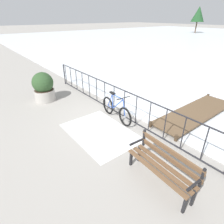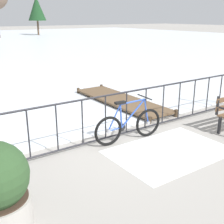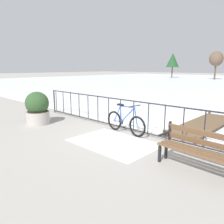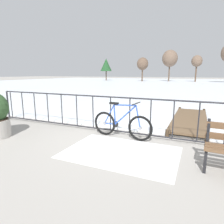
{
  "view_description": "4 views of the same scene",
  "coord_description": "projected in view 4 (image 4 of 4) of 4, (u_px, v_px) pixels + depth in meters",
  "views": [
    {
      "loc": [
        4.56,
        -3.92,
        3.29
      ],
      "look_at": [
        0.51,
        -0.73,
        0.58
      ],
      "focal_mm": 29.42,
      "sensor_mm": 36.0,
      "label": 1
    },
    {
      "loc": [
        -3.65,
        -5.09,
        2.67
      ],
      "look_at": [
        0.15,
        0.38,
        0.5
      ],
      "focal_mm": 47.47,
      "sensor_mm": 36.0,
      "label": 2
    },
    {
      "loc": [
        4.56,
        -5.55,
        2.12
      ],
      "look_at": [
        -0.45,
        -0.25,
        0.62
      ],
      "focal_mm": 34.81,
      "sensor_mm": 36.0,
      "label": 3
    },
    {
      "loc": [
        1.94,
        -4.9,
        1.71
      ],
      "look_at": [
        -0.41,
        0.36,
        0.54
      ],
      "focal_mm": 30.86,
      "sensor_mm": 36.0,
      "label": 4
    }
  ],
  "objects": [
    {
      "name": "ground_plane",
      "position": [
        120.0,
        134.0,
        5.5
      ],
      "size": [
        160.0,
        160.0,
        0.0
      ],
      "primitive_type": "plane",
      "color": "#9E9991"
    },
    {
      "name": "frozen_pond",
      "position": [
        185.0,
        84.0,
        30.93
      ],
      "size": [
        80.0,
        56.0,
        0.03
      ],
      "primitive_type": "cube",
      "color": "silver",
      "rests_on": "ground"
    },
    {
      "name": "snow_patch",
      "position": [
        121.0,
        152.0,
        4.22
      ],
      "size": [
        2.44,
        1.68,
        0.01
      ],
      "primitive_type": "cube",
      "color": "white",
      "rests_on": "ground"
    },
    {
      "name": "railing_fence",
      "position": [
        120.0,
        115.0,
        5.39
      ],
      "size": [
        9.06,
        0.06,
        1.07
      ],
      "color": "#232328",
      "rests_on": "ground"
    },
    {
      "name": "bicycle_near_railing",
      "position": [
        121.0,
        124.0,
        5.13
      ],
      "size": [
        1.71,
        0.52,
        0.97
      ],
      "color": "black",
      "rests_on": "ground"
    },
    {
      "name": "wooden_dock",
      "position": [
        190.0,
        119.0,
        6.76
      ],
      "size": [
        1.1,
        3.93,
        0.2
      ],
      "color": "brown",
      "rests_on": "ground"
    },
    {
      "name": "tree_centre",
      "position": [
        143.0,
        64.0,
        39.49
      ],
      "size": [
        2.29,
        2.29,
        4.85
      ],
      "color": "brown",
      "rests_on": "ground"
    },
    {
      "name": "tree_east_mid",
      "position": [
        106.0,
        65.0,
        44.53
      ],
      "size": [
        2.61,
        2.61,
        5.03
      ],
      "color": "brown",
      "rests_on": "ground"
    },
    {
      "name": "tree_far_east",
      "position": [
        197.0,
        61.0,
        37.23
      ],
      "size": [
        2.01,
        2.01,
        5.1
      ],
      "color": "brown",
      "rests_on": "ground"
    },
    {
      "name": "tree_extra",
      "position": [
        170.0,
        58.0,
        39.35
      ],
      "size": [
        3.08,
        3.08,
        6.36
      ],
      "color": "brown",
      "rests_on": "ground"
    }
  ]
}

